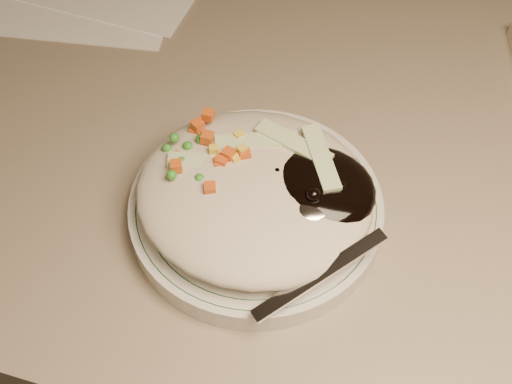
# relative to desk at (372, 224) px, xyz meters

# --- Properties ---
(desk) EXTENTS (1.40, 0.70, 0.74)m
(desk) POSITION_rel_desk_xyz_m (0.00, 0.00, 0.00)
(desk) COLOR #7F715C
(desk) RESTS_ON ground
(plate) EXTENTS (0.21, 0.21, 0.02)m
(plate) POSITION_rel_desk_xyz_m (-0.09, -0.16, 0.21)
(plate) COLOR silver
(plate) RESTS_ON desk
(plate_rim) EXTENTS (0.20, 0.20, 0.00)m
(plate_rim) POSITION_rel_desk_xyz_m (-0.09, -0.16, 0.22)
(plate_rim) COLOR #144723
(plate_rim) RESTS_ON plate
(meal) EXTENTS (0.21, 0.19, 0.05)m
(meal) POSITION_rel_desk_xyz_m (-0.09, -0.16, 0.24)
(meal) COLOR #BFB79B
(meal) RESTS_ON plate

